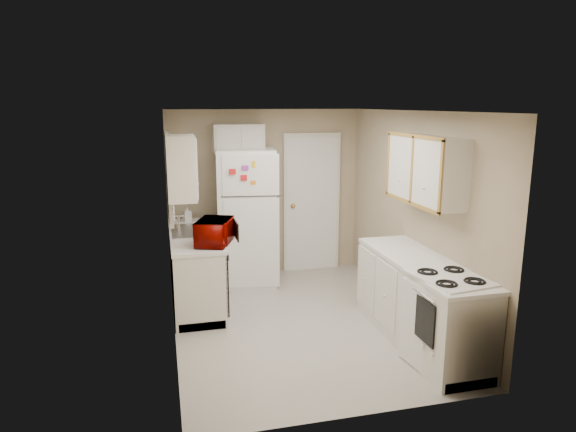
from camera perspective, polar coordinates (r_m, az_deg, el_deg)
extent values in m
plane|color=beige|center=(6.08, 1.15, -11.64)|extent=(3.80, 3.80, 0.00)
plane|color=white|center=(5.56, 1.26, 11.59)|extent=(3.80, 3.80, 0.00)
plane|color=tan|center=(5.52, -12.99, -1.32)|extent=(3.80, 3.80, 0.00)
plane|color=tan|center=(6.21, 13.79, 0.15)|extent=(3.80, 3.80, 0.00)
plane|color=tan|center=(7.52, -2.56, 2.60)|extent=(2.80, 2.80, 0.00)
plane|color=tan|center=(3.97, 8.39, -6.54)|extent=(2.80, 2.80, 0.00)
cube|color=silver|center=(6.59, -10.22, -5.72)|extent=(0.60, 1.80, 0.90)
cube|color=black|center=(6.04, -7.08, -6.92)|extent=(0.03, 0.58, 0.72)
cube|color=gray|center=(6.63, -10.44, -1.95)|extent=(0.54, 0.74, 0.16)
imported|color=#7F0500|center=(5.91, -8.18, -1.71)|extent=(0.58, 0.44, 0.34)
imported|color=white|center=(7.14, -11.17, 0.21)|extent=(0.13, 0.13, 0.22)
cube|color=silver|center=(6.48, -12.99, 4.29)|extent=(0.10, 0.98, 1.08)
cube|color=silver|center=(5.63, -11.80, 5.22)|extent=(0.30, 0.45, 0.70)
cube|color=white|center=(7.13, -4.60, -0.09)|extent=(0.87, 0.85, 1.88)
cube|color=silver|center=(7.21, -5.54, 8.54)|extent=(0.70, 0.30, 0.40)
cube|color=white|center=(7.68, 2.64, 1.44)|extent=(0.86, 0.06, 2.08)
cube|color=silver|center=(5.61, 14.43, -9.22)|extent=(0.60, 2.00, 0.90)
cube|color=white|center=(5.16, 17.23, -11.66)|extent=(0.65, 0.76, 0.84)
cube|color=silver|center=(5.60, 15.09, 5.02)|extent=(0.30, 1.20, 0.70)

